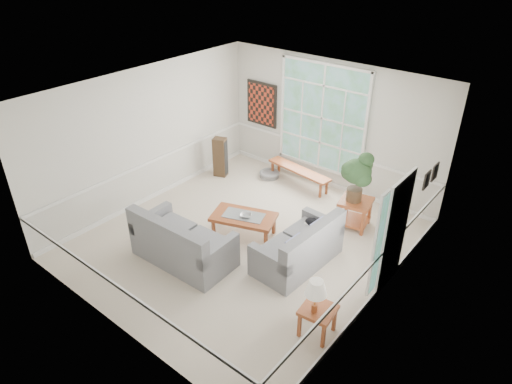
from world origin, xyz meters
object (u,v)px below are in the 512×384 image
loveseat_right (298,242)px  end_table (355,213)px  loveseat_front (183,237)px  side_table (317,321)px  coffee_table (244,225)px

loveseat_right → end_table: size_ratio=2.77×
loveseat_right → loveseat_front: 2.09m
loveseat_front → side_table: 2.90m
loveseat_right → loveseat_front: (-1.68, -1.23, 0.04)m
loveseat_right → side_table: 1.73m
loveseat_front → coffee_table: loveseat_front is taller
side_table → loveseat_front: bearing=-179.8°
end_table → loveseat_front: bearing=-122.8°
side_table → loveseat_right: bearing=134.7°
loveseat_right → coffee_table: 1.35m
end_table → side_table: bearing=-71.8°
loveseat_right → end_table: 1.76m
loveseat_right → coffee_table: bearing=-179.1°
end_table → loveseat_right: bearing=-97.6°
loveseat_right → end_table: (0.23, 1.74, -0.16)m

